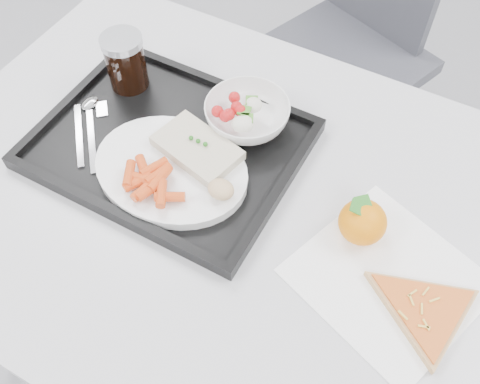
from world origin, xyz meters
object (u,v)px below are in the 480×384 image
Objects in this scene: table at (252,227)px; salad_bowl at (247,115)px; cola_glass at (125,61)px; chair at (354,21)px; pizza_slice at (425,310)px; tray at (169,145)px; dinner_plate at (171,169)px; tangerine at (362,222)px.

table is 0.20m from salad_bowl.
table is at bearing -20.72° from cola_glass.
pizza_slice is at bearing -64.43° from chair.
tray is (-0.19, 0.04, 0.08)m from table.
tray is (-0.08, -0.78, 0.22)m from chair.
salad_bowl is (0.02, -0.67, 0.25)m from chair.
dinner_plate is (-0.04, -0.83, 0.24)m from chair.
table is at bearing -58.09° from salad_bowl.
pizza_slice is at bearing -15.24° from cola_glass.
dinner_plate is 1.78× the size of salad_bowl.
salad_bowl is 1.58× the size of tangerine.
dinner_plate is 2.81× the size of tangerine.
tangerine reaches higher than salad_bowl.
table is 2.67× the size of tray.
chair is at bearing 115.57° from pizza_slice.
dinner_plate is at bearing -37.29° from cola_glass.
pizza_slice is (0.64, -0.17, -0.06)m from cola_glass.
dinner_plate reaches higher than table.
tangerine is at bearing 8.82° from dinner_plate.
salad_bowl is at bearing 46.77° from tray.
dinner_plate is at bearing -92.72° from chair.
cola_glass reaches higher than table.
pizza_slice is (0.13, -0.08, -0.02)m from tangerine.
cola_glass is at bearing -176.33° from salad_bowl.
chair is 2.07× the size of tray.
cola_glass is (-0.19, 0.14, 0.05)m from dinner_plate.
chair is 0.87m from dinner_plate.
chair is 9.68× the size of tangerine.
tray is at bearing 127.45° from dinner_plate.
chair is at bearing 71.66° from cola_glass.
chair is 0.87m from tangerine.
tray is at bearing 168.89° from table.
tangerine is (0.28, -0.78, 0.25)m from chair.
dinner_plate is 0.24m from cola_glass.
tray is 0.15m from salad_bowl.
tray is 4.17× the size of cola_glass.
pizza_slice is (0.30, -0.05, 0.08)m from table.
salad_bowl reaches higher than pizza_slice.
dinner_plate reaches higher than pizza_slice.
dinner_plate is 0.17m from salad_bowl.
tray is 1.67× the size of dinner_plate.
chair is at bearing 87.28° from dinner_plate.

